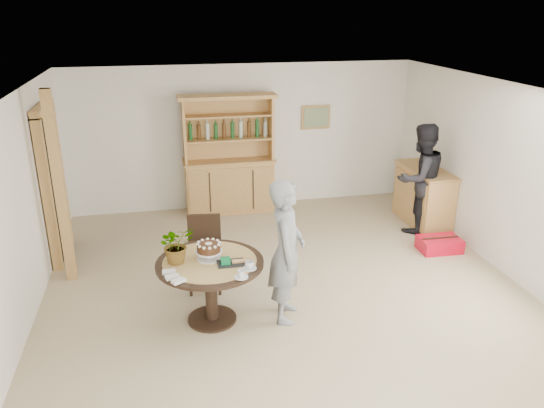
{
  "coord_description": "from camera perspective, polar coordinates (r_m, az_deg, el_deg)",
  "views": [
    {
      "loc": [
        -1.41,
        -5.48,
        3.41
      ],
      "look_at": [
        -0.1,
        0.66,
        1.05
      ],
      "focal_mm": 35.0,
      "sensor_mm": 36.0,
      "label": 1
    }
  ],
  "objects": [
    {
      "name": "doorway",
      "position": [
        7.98,
        -22.56,
        2.2
      ],
      "size": [
        0.13,
        1.1,
        2.18
      ],
      "color": "black",
      "rests_on": "ground"
    },
    {
      "name": "adult_person",
      "position": [
        8.59,
        15.64,
        2.64
      ],
      "size": [
        0.99,
        0.86,
        1.74
      ],
      "primitive_type": "imported",
      "rotation": [
        0.0,
        0.0,
        3.41
      ],
      "color": "black",
      "rests_on": "ground"
    },
    {
      "name": "coffee_cup_b",
      "position": [
        5.55,
        -3.35,
        -7.57
      ],
      "size": [
        0.15,
        0.15,
        0.08
      ],
      "color": "silver",
      "rests_on": "dining_table"
    },
    {
      "name": "hutch",
      "position": [
        9.21,
        -4.63,
        3.34
      ],
      "size": [
        1.62,
        0.54,
        2.04
      ],
      "color": "tan",
      "rests_on": "ground"
    },
    {
      "name": "napkins",
      "position": [
        5.63,
        -10.58,
        -7.67
      ],
      "size": [
        0.24,
        0.33,
        0.03
      ],
      "color": "white",
      "rests_on": "dining_table"
    },
    {
      "name": "teen_boy",
      "position": [
        5.93,
        1.57,
        -5.1
      ],
      "size": [
        0.57,
        0.7,
        1.67
      ],
      "primitive_type": "imported",
      "rotation": [
        0.0,
        0.0,
        1.26
      ],
      "color": "slate",
      "rests_on": "ground"
    },
    {
      "name": "coffee_cup_a",
      "position": [
        5.71,
        -2.43,
        -6.63
      ],
      "size": [
        0.15,
        0.15,
        0.09
      ],
      "color": "silver",
      "rests_on": "dining_table"
    },
    {
      "name": "sideboard",
      "position": [
        9.05,
        15.99,
        0.83
      ],
      "size": [
        0.54,
        1.26,
        0.94
      ],
      "color": "tan",
      "rests_on": "ground"
    },
    {
      "name": "red_suitcase",
      "position": [
        8.23,
        17.57,
        -4.15
      ],
      "size": [
        0.61,
        0.42,
        0.21
      ],
      "rotation": [
        0.0,
        0.0,
        -0.03
      ],
      "color": "red",
      "rests_on": "ground"
    },
    {
      "name": "dining_chair",
      "position": [
        6.78,
        -7.26,
        -4.68
      ],
      "size": [
        0.47,
        0.47,
        0.95
      ],
      "rotation": [
        0.0,
        0.0,
        -0.13
      ],
      "color": "black",
      "rests_on": "ground"
    },
    {
      "name": "pine_post",
      "position": [
        7.14,
        -21.88,
        1.46
      ],
      "size": [
        0.12,
        0.12,
        2.5
      ],
      "primitive_type": "cube",
      "color": "tan",
      "rests_on": "ground"
    },
    {
      "name": "flower_vase",
      "position": [
        5.87,
        -10.26,
        -4.3
      ],
      "size": [
        0.47,
        0.44,
        0.42
      ],
      "primitive_type": "imported",
      "rotation": [
        0.0,
        0.0,
        0.35
      ],
      "color": "#3F7233",
      "rests_on": "dining_table"
    },
    {
      "name": "birthday_cake",
      "position": [
        5.92,
        -6.81,
        -4.8
      ],
      "size": [
        0.3,
        0.3,
        0.2
      ],
      "color": "white",
      "rests_on": "dining_table"
    },
    {
      "name": "gift_tray",
      "position": [
        5.83,
        -4.49,
        -6.22
      ],
      "size": [
        0.3,
        0.2,
        0.08
      ],
      "color": "black",
      "rests_on": "dining_table"
    },
    {
      "name": "room_shell",
      "position": [
        5.91,
        2.26,
        4.18
      ],
      "size": [
        6.04,
        7.04,
        2.52
      ],
      "color": "white",
      "rests_on": "ground"
    },
    {
      "name": "ground",
      "position": [
        6.61,
        2.04,
        -10.47
      ],
      "size": [
        7.0,
        7.0,
        0.0
      ],
      "primitive_type": "plane",
      "color": "tan",
      "rests_on": "ground"
    },
    {
      "name": "dining_table",
      "position": [
        6.0,
        -6.65,
        -7.41
      ],
      "size": [
        1.2,
        1.2,
        0.76
      ],
      "color": "black",
      "rests_on": "ground"
    }
  ]
}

